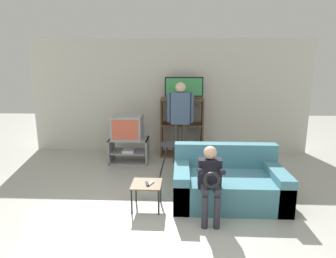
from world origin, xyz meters
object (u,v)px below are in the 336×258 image
remote_control_white (151,183)px  tv_stand (129,150)px  snack_table (147,187)px  couch (228,183)px  folding_stool (170,150)px  media_shelf (182,127)px  remote_control_black (147,184)px  person_seated_child (210,178)px  television_main (127,127)px  person_standing_adult (180,115)px  television_flat (184,88)px

remote_control_white → tv_stand: bearing=130.2°
snack_table → couch: (1.18, 0.30, -0.06)m
folding_stool → couch: (0.88, -0.76, -0.27)m
folding_stool → tv_stand: bearing=134.4°
media_shelf → couch: bearing=-72.8°
remote_control_black → person_seated_child: (0.84, -0.22, 0.19)m
remote_control_white → couch: 1.17m
television_main → couch: 2.54m
person_seated_child → snack_table: bearing=163.4°
folding_stool → media_shelf: bearing=82.3°
folding_stool → person_standing_adult: 1.02m
tv_stand → television_flat: (1.14, 0.52, 1.27)m
media_shelf → television_flat: bearing=-18.8°
tv_stand → remote_control_black: 2.13m
snack_table → couch: 1.22m
snack_table → remote_control_white: (0.06, -0.01, 0.06)m
television_flat → folding_stool: size_ratio=1.26×
media_shelf → remote_control_black: size_ratio=9.00×
snack_table → media_shelf: bearing=79.0°
television_flat → media_shelf: bearing=161.2°
remote_control_black → person_seated_child: size_ratio=0.15×
remote_control_black → remote_control_white: (0.05, 0.03, 0.00)m
television_flat → folding_stool: (-0.24, -1.45, -0.98)m
television_flat → television_main: bearing=-156.9°
tv_stand → television_flat: size_ratio=0.96×
tv_stand → television_flat: television_flat is taller
remote_control_white → person_seated_child: person_seated_child is taller
media_shelf → person_seated_child: size_ratio=1.33×
television_main → tv_stand: bearing=-37.8°
tv_stand → snack_table: (0.61, -1.99, 0.08)m
television_flat → snack_table: 2.83m
snack_table → person_standing_adult: 2.12m
folding_stool → snack_table: (-0.29, -1.07, -0.21)m
media_shelf → snack_table: (-0.49, -2.53, -0.34)m
television_main → media_shelf: 1.24m
remote_control_white → couch: (1.12, 0.32, -0.11)m
snack_table → remote_control_white: remote_control_white is taller
television_flat → snack_table: bearing=-101.9°
folding_stool → person_standing_adult: bearing=79.5°
tv_stand → media_shelf: 1.29m
media_shelf → person_standing_adult: person_standing_adult is taller
remote_control_white → media_shelf: bearing=102.0°
tv_stand → snack_table: bearing=-73.0°
remote_control_black → snack_table: bearing=96.3°
remote_control_white → couch: size_ratio=0.09×
tv_stand → couch: size_ratio=0.50×
couch → remote_control_black: bearing=-163.7°
folding_stool → person_seated_child: 1.43m
remote_control_black → person_standing_adult: person_standing_adult is taller
media_shelf → remote_control_black: bearing=-100.6°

